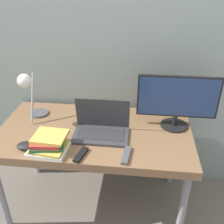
{
  "coord_description": "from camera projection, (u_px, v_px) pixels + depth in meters",
  "views": [
    {
      "loc": [
        0.3,
        -1.18,
        1.78
      ],
      "look_at": [
        0.13,
        0.33,
        0.92
      ],
      "focal_mm": 42.0,
      "sensor_mm": 36.0,
      "label": 1
    }
  ],
  "objects": [
    {
      "name": "wall_back",
      "position": [
        102.0,
        36.0,
        1.98
      ],
      "size": [
        8.0,
        0.05,
        2.6
      ],
      "color": "gray",
      "rests_on": "ground_plane"
    },
    {
      "name": "desk",
      "position": [
        95.0,
        138.0,
        1.92
      ],
      "size": [
        1.39,
        0.74,
        0.74
      ],
      "color": "brown",
      "rests_on": "ground_plane"
    },
    {
      "name": "laptop",
      "position": [
        101.0,
        128.0,
        1.82
      ],
      "size": [
        0.38,
        0.23,
        0.25
      ],
      "color": "#38383D",
      "rests_on": "desk"
    },
    {
      "name": "monitor",
      "position": [
        177.0,
        100.0,
        1.83
      ],
      "size": [
        0.56,
        0.2,
        0.39
      ],
      "color": "black",
      "rests_on": "desk"
    },
    {
      "name": "desk_lamp",
      "position": [
        29.0,
        91.0,
        1.86
      ],
      "size": [
        0.14,
        0.28,
        0.4
      ],
      "color": "#4C4C51",
      "rests_on": "desk"
    },
    {
      "name": "book_stack",
      "position": [
        49.0,
        144.0,
        1.66
      ],
      "size": [
        0.25,
        0.22,
        0.11
      ],
      "color": "silver",
      "rests_on": "desk"
    },
    {
      "name": "tv_remote",
      "position": [
        126.0,
        155.0,
        1.62
      ],
      "size": [
        0.06,
        0.17,
        0.02
      ],
      "color": "#4C4C51",
      "rests_on": "desk"
    },
    {
      "name": "media_remote",
      "position": [
        81.0,
        155.0,
        1.63
      ],
      "size": [
        0.07,
        0.15,
        0.02
      ],
      "color": "black",
      "rests_on": "desk"
    },
    {
      "name": "game_controller",
      "position": [
        27.0,
        146.0,
        1.69
      ],
      "size": [
        0.14,
        0.09,
        0.04
      ],
      "color": "black",
      "rests_on": "desk"
    }
  ]
}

